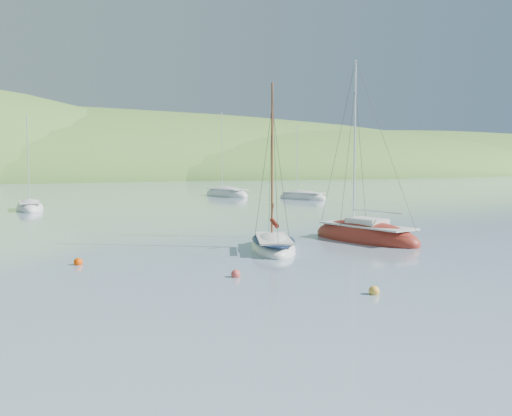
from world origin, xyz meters
name	(u,v)px	position (x,y,z in m)	size (l,w,h in m)	color
ground	(316,279)	(0.00, 0.00, 0.00)	(700.00, 700.00, 0.00)	#778DA5
daysailer_white	(273,246)	(1.99, 7.69, 0.22)	(4.63, 6.82, 9.86)	silver
sloop_red	(365,237)	(8.78, 8.56, 0.22)	(4.21, 8.50, 12.02)	maroon
distant_sloop_a	(30,208)	(-8.10, 41.40, 0.18)	(2.86, 7.35, 10.35)	silver
distant_sloop_b	(226,195)	(18.59, 54.07, 0.21)	(4.99, 9.55, 12.97)	silver
distant_sloop_d	(302,198)	(25.18, 44.21, 0.18)	(5.10, 7.80, 10.51)	silver
mooring_buoys	(211,274)	(-3.73, 2.29, 0.12)	(9.25, 11.30, 0.41)	gold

